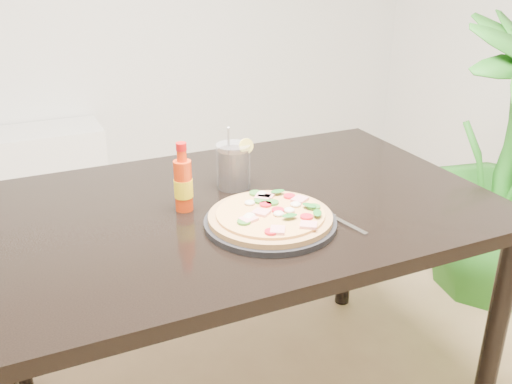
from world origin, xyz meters
name	(u,v)px	position (x,y,z in m)	size (l,w,h in m)	color
dining_table	(238,229)	(-0.03, 0.26, 0.67)	(1.40, 0.90, 0.75)	black
plate	(270,223)	(-0.01, 0.09, 0.76)	(0.34, 0.34, 0.02)	black
pizza	(271,215)	(0.00, 0.10, 0.78)	(0.32, 0.32, 0.03)	tan
hot_sauce_bottle	(183,184)	(-0.17, 0.28, 0.83)	(0.05, 0.05, 0.19)	red
cola_cup	(233,167)	(0.01, 0.37, 0.81)	(0.10, 0.10, 0.19)	black
fork	(338,220)	(0.17, 0.04, 0.75)	(0.05, 0.19, 0.00)	silver
houseplant	(509,163)	(1.28, 0.49, 0.58)	(0.65, 0.65, 1.17)	#277A20
plant_pot	(491,263)	(1.28, 0.49, 0.11)	(0.28, 0.28, 0.22)	brown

